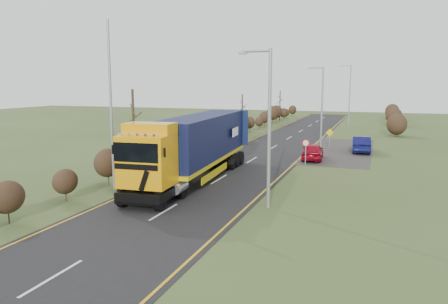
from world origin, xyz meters
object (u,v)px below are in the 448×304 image
Objects in this scene: car_blue_sedan at (361,144)px; streetlight_near at (268,122)px; speed_sign at (306,147)px; lorry at (196,144)px; car_red_hatchback at (313,151)px.

streetlight_near is at bearing 75.55° from car_blue_sedan.
streetlight_near is 12.78m from speed_sign.
speed_sign is at bearing 48.03° from lorry.
lorry reaches higher than car_blue_sedan.
streetlight_near reaches higher than car_blue_sedan.
speed_sign is at bearing 89.98° from streetlight_near.
car_blue_sedan is 21.72m from streetlight_near.
streetlight_near is (6.03, -4.69, 1.99)m from lorry.
streetlight_near is (-3.84, -21.05, 3.73)m from car_blue_sedan.
streetlight_near is at bearing 84.62° from car_red_hatchback.
lorry is 9.86m from speed_sign.
car_red_hatchback is at bearing 87.33° from speed_sign.
streetlight_near is 3.86× the size of speed_sign.
car_red_hatchback is 0.52× the size of streetlight_near.
car_red_hatchback is 15.79m from streetlight_near.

